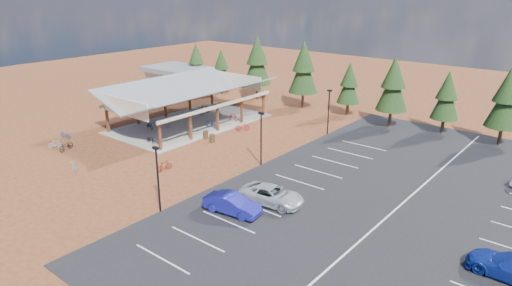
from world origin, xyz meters
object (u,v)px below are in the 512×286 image
Objects in this scene: bike_15 at (242,126)px; car_1 at (232,204)px; bike_1 at (166,123)px; bike_5 at (188,125)px; car_2 at (272,195)px; bike_7 at (233,117)px; bike_9 at (56,144)px; lamp_post_2 at (329,109)px; bike_4 at (151,140)px; bike_3 at (204,109)px; bike_0 at (150,126)px; bike_10 at (65,135)px; bike_8 at (66,146)px; lamp_post_0 at (158,175)px; bike_13 at (74,167)px; bike_pavilion at (189,93)px; bike_11 at (165,166)px; trash_bin_1 at (212,138)px; trash_bin_0 at (206,135)px; outbuilding at (180,79)px; bike_6 at (210,123)px; lamp_post_1 at (261,135)px; bike_2 at (198,112)px.

bike_15 is 0.38× the size of car_1.
bike_1 is at bearing 77.31° from bike_15.
car_2 is at bearing -114.22° from bike_5.
bike_9 is at bearing 164.39° from bike_7.
lamp_post_2 is 1.16× the size of car_1.
bike_15 is 20.19m from car_1.
bike_5 reaches higher than bike_4.
bike_3 reaches higher than bike_15.
bike_0 is 9.18m from bike_10.
lamp_post_2 reaches higher than bike_4.
bike_1 reaches higher than bike_8.
bike_15 is at bearing 113.78° from lamp_post_0.
bike_10 is 27.31m from car_2.
bike_13 is (3.97, -14.06, -0.14)m from bike_1.
lamp_post_0 is 3.23× the size of bike_10.
bike_pavilion is at bearing 147.10° from bike_7.
bike_4 is 1.01× the size of bike_5.
bike_pavilion is 12.17× the size of bike_10.
bike_1 is 13.36m from bike_11.
bike_1 reaches higher than bike_11.
bike_3 is 13.22m from bike_4.
lamp_post_2 is at bearing 123.29° from bike_10.
bike_3 is 1.05× the size of bike_13.
bike_11 is at bearing 144.89° from bike_13.
bike_4 is 0.35× the size of car_1.
bike_15 is at bearing 38.97° from bike_8.
trash_bin_1 is 0.58× the size of bike_7.
trash_bin_1 is at bearing -15.68° from trash_bin_0.
bike_15 is (3.41, -2.20, -0.06)m from bike_7.
lamp_post_2 is 1.01× the size of car_2.
bike_pavilion is at bearing 54.36° from car_2.
outbuilding is 22.63m from bike_15.
bike_6 is 0.90× the size of bike_8.
bike_pavilion is 23.96m from car_1.
trash_bin_1 is (-8.14, 1.79, -2.53)m from lamp_post_1.
trash_bin_1 is at bearing -72.95° from bike_1.
lamp_post_2 is 19.67m from bike_4.
trash_bin_1 is 0.58× the size of bike_13.
bike_15 is at bearing 92.19° from trash_bin_1.
outbuilding is at bearing 62.02° from bike_1.
bike_6 reaches higher than bike_13.
car_1 reaches higher than bike_7.
lamp_post_0 is at bearing -110.29° from bike_0.
bike_6 is (-12.10, -6.62, -2.42)m from lamp_post_2.
bike_10 is (-5.56, -9.60, -0.19)m from bike_1.
trash_bin_1 is 10.77m from bike_2.
bike_1 is 1.00× the size of bike_15.
trash_bin_1 is 5.35m from bike_6.
car_1 is at bearing -141.20° from bike_3.
bike_10 is (-21.59, -7.54, -2.56)m from lamp_post_1.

